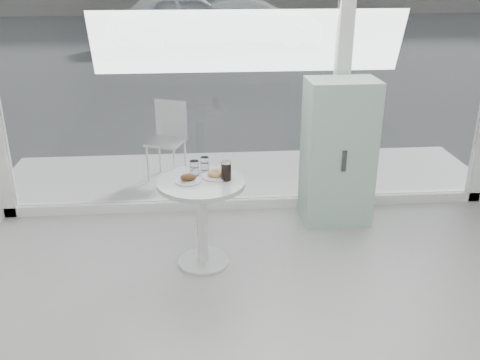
{
  "coord_description": "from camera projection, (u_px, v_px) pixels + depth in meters",
  "views": [
    {
      "loc": [
        -0.5,
        -2.1,
        2.43
      ],
      "look_at": [
        -0.2,
        1.7,
        0.85
      ],
      "focal_mm": 40.0,
      "sensor_mm": 36.0,
      "label": 1
    }
  ],
  "objects": [
    {
      "name": "water_tumbler_b",
      "position": [
        205.0,
        164.0,
        4.52
      ],
      "size": [
        0.07,
        0.07,
        0.11
      ],
      "color": "white",
      "rests_on": "main_table"
    },
    {
      "name": "patio_deck",
      "position": [
        243.0,
        176.0,
        6.39
      ],
      "size": [
        5.6,
        1.6,
        0.05
      ],
      "primitive_type": "cube",
      "color": "beige",
      "rests_on": "ground"
    },
    {
      "name": "plate_fritter",
      "position": [
        188.0,
        179.0,
        4.29
      ],
      "size": [
        0.21,
        0.21,
        0.07
      ],
      "color": "silver",
      "rests_on": "main_table"
    },
    {
      "name": "mint_cabinet",
      "position": [
        338.0,
        153.0,
        5.13
      ],
      "size": [
        0.66,
        0.46,
        1.42
      ],
      "rotation": [
        0.0,
        0.0,
        0.02
      ],
      "color": "#98C2AE",
      "rests_on": "ground"
    },
    {
      "name": "cola_glass",
      "position": [
        226.0,
        171.0,
        4.31
      ],
      "size": [
        0.08,
        0.08,
        0.16
      ],
      "color": "white",
      "rests_on": "main_table"
    },
    {
      "name": "car_silver",
      "position": [
        253.0,
        22.0,
        16.08
      ],
      "size": [
        4.25,
        1.93,
        1.35
      ],
      "primitive_type": "imported",
      "rotation": [
        0.0,
        0.0,
        1.45
      ],
      "color": "#B2B6BB",
      "rests_on": "street"
    },
    {
      "name": "main_table",
      "position": [
        202.0,
        205.0,
        4.4
      ],
      "size": [
        0.72,
        0.72,
        0.77
      ],
      "color": "silver",
      "rests_on": "ground"
    },
    {
      "name": "room_shell",
      "position": [
        363.0,
        142.0,
        1.65
      ],
      "size": [
        6.0,
        6.0,
        6.0
      ],
      "color": "silver",
      "rests_on": "ground"
    },
    {
      "name": "water_tumbler_a",
      "position": [
        194.0,
        169.0,
        4.41
      ],
      "size": [
        0.08,
        0.08,
        0.13
      ],
      "color": "white",
      "rests_on": "main_table"
    },
    {
      "name": "street",
      "position": [
        212.0,
        38.0,
        17.63
      ],
      "size": [
        40.0,
        24.0,
        0.0
      ],
      "primitive_type": "cube",
      "color": "#3A3A3A",
      "rests_on": "ground"
    },
    {
      "name": "patio_chair",
      "position": [
        168.0,
        135.0,
        6.15
      ],
      "size": [
        0.5,
        0.5,
        0.89
      ],
      "rotation": [
        0.0,
        0.0,
        -0.36
      ],
      "color": "silver",
      "rests_on": "patio_deck"
    },
    {
      "name": "car_white",
      "position": [
        186.0,
        19.0,
        15.73
      ],
      "size": [
        4.94,
        3.24,
        1.56
      ],
      "primitive_type": "imported",
      "rotation": [
        0.0,
        0.0,
        1.9
      ],
      "color": "white",
      "rests_on": "street"
    },
    {
      "name": "storefront",
      "position": [
        258.0,
        42.0,
        5.01
      ],
      "size": [
        5.0,
        0.14,
        3.0
      ],
      "color": "white",
      "rests_on": "ground"
    },
    {
      "name": "plate_donut",
      "position": [
        216.0,
        175.0,
        4.39
      ],
      "size": [
        0.23,
        0.23,
        0.05
      ],
      "color": "silver",
      "rests_on": "main_table"
    }
  ]
}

